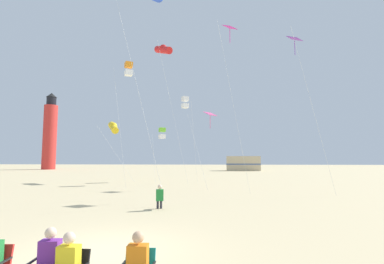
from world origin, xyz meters
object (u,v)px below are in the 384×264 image
Objects in this scene: camp_chair_purple at (51,264)px; rv_van_tan at (243,163)px; kite_diamond_magenta at (230,34)px; kite_tube_gold at (113,127)px; spectator_purple_chair at (47,261)px; kite_flyer_standing at (160,196)px; kite_box_orange at (129,69)px; kite_box_lime at (162,133)px; lighthouse_distant at (50,133)px; kite_tube_scarlet at (163,50)px; kite_box_white at (185,103)px; kite_diamond_rainbow at (209,116)px; kite_diamond_violet at (296,45)px.

rv_van_tan reaches higher than camp_chair_purple.
kite_diamond_magenta is 1.98× the size of kite_tube_gold.
spectator_purple_chair is 8.41m from kite_flyer_standing.
camp_chair_purple is at bearing -76.98° from kite_box_orange.
lighthouse_distant is (-30.05, 29.51, 2.79)m from kite_box_lime.
kite_tube_scarlet reaches higher than kite_box_lime.
kite_tube_gold is at bearing 177.15° from kite_box_white.
spectator_purple_chair is 19.04m from kite_diamond_rainbow.
rv_van_tan is (0.05, 35.81, -8.97)m from kite_diamond_violet.
kite_flyer_standing is 13.71m from kite_diamond_magenta.
rv_van_tan is at bearing 72.60° from kite_box_white.
rv_van_tan is at bearing 74.64° from spectator_purple_chair.
camp_chair_purple is 0.07× the size of kite_diamond_magenta.
kite_tube_gold is at bearing -75.57° from kite_flyer_standing.
camp_chair_purple is 0.10× the size of kite_box_white.
kite_box_orange is (-4.53, 9.49, 9.27)m from kite_flyer_standing.
kite_diamond_violet is 15.86m from kite_box_lime.
camp_chair_purple is 63.44m from lighthouse_distant.
kite_box_white reaches higher than rv_van_tan.
kite_diamond_rainbow is 7.92m from kite_box_orange.
kite_box_lime is (-2.41, 24.65, 4.43)m from spectator_purple_chair.
rv_van_tan is at bearing 89.92° from kite_diamond_violet.
kite_box_orange is (-8.40, 2.29, -1.74)m from kite_diamond_magenta.
kite_flyer_standing is 0.11× the size of kite_box_orange.
spectator_purple_chair is 0.14× the size of kite_box_white.
kite_diamond_violet is at bearing -33.64° from kite_tube_scarlet.
kite_box_lime reaches higher than kite_flyer_standing.
kite_tube_scarlet is at bearing 60.96° from kite_box_orange.
kite_box_orange reaches higher than kite_box_white.
kite_tube_gold is at bearing 101.91° from camp_chair_purple.
kite_diamond_violet reaches higher than kite_tube_gold.
kite_diamond_rainbow is (2.27, 9.72, 5.21)m from kite_flyer_standing.
kite_diamond_magenta is 0.90× the size of kite_tube_scarlet.
kite_diamond_rainbow is at bearing 151.61° from kite_diamond_violet.
kite_tube_scarlet is (-2.08, -1.03, 5.15)m from kite_box_white.
lighthouse_distant is at bearing -67.05° from kite_flyer_standing.
kite_diamond_magenta is (3.87, 7.20, 11.01)m from kite_flyer_standing.
kite_box_white is 5.65m from kite_tube_scarlet.
lighthouse_distant is (-41.28, 39.37, -2.52)m from kite_diamond_violet.
kite_diamond_magenta is (6.69, -9.06, 6.58)m from kite_box_lime.
kite_diamond_violet is 1.77× the size of kite_diamond_rainbow.
kite_box_lime is 4.28m from kite_box_white.
lighthouse_distant reaches higher than spectator_purple_chair.
lighthouse_distant is (-25.21, 30.85, 2.26)m from kite_tube_gold.
kite_diamond_violet is (8.84, 14.66, 9.86)m from camp_chair_purple.
kite_box_white is (0.21, 22.94, 7.36)m from spectator_purple_chair.
kite_box_lime is 0.45× the size of kite_diamond_magenta.
kite_box_white is at bearing -101.92° from kite_flyer_standing.
kite_box_white is 1.31× the size of rv_van_tan.
kite_diamond_violet is 57.10m from lighthouse_distant.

